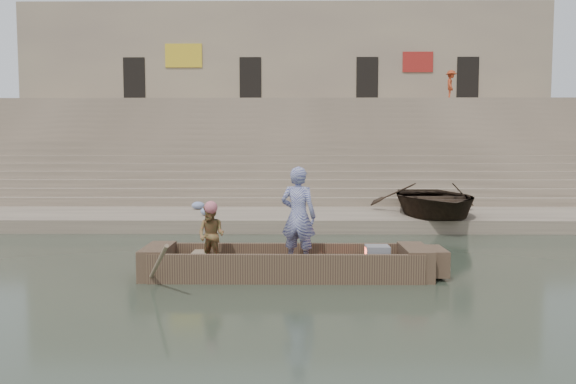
{
  "coord_description": "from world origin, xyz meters",
  "views": [
    {
      "loc": [
        0.65,
        -10.54,
        2.57
      ],
      "look_at": [
        0.48,
        4.07,
        1.4
      ],
      "focal_mm": 35.51,
      "sensor_mm": 36.0,
      "label": 1
    }
  ],
  "objects_px": {
    "rowing_man": "(211,235)",
    "standing_man": "(298,216)",
    "main_rowboat": "(286,271)",
    "beached_rowboat": "(433,199)",
    "television": "(377,256)",
    "pedestrian": "(451,85)"
  },
  "relations": [
    {
      "from": "rowing_man",
      "to": "standing_man",
      "type": "bearing_deg",
      "value": 23.67
    },
    {
      "from": "standing_man",
      "to": "rowing_man",
      "type": "distance_m",
      "value": 1.76
    },
    {
      "from": "beached_rowboat",
      "to": "pedestrian",
      "type": "height_order",
      "value": "pedestrian"
    },
    {
      "from": "main_rowboat",
      "to": "rowing_man",
      "type": "height_order",
      "value": "rowing_man"
    },
    {
      "from": "main_rowboat",
      "to": "standing_man",
      "type": "relative_size",
      "value": 2.55
    },
    {
      "from": "standing_man",
      "to": "television",
      "type": "relative_size",
      "value": 4.27
    },
    {
      "from": "rowing_man",
      "to": "pedestrian",
      "type": "bearing_deg",
      "value": 86.26
    },
    {
      "from": "standing_man",
      "to": "television",
      "type": "bearing_deg",
      "value": -161.3
    },
    {
      "from": "television",
      "to": "beached_rowboat",
      "type": "relative_size",
      "value": 0.09
    },
    {
      "from": "rowing_man",
      "to": "television",
      "type": "xyz_separation_m",
      "value": [
        3.27,
        0.0,
        -0.41
      ]
    },
    {
      "from": "beached_rowboat",
      "to": "standing_man",
      "type": "bearing_deg",
      "value": -122.05
    },
    {
      "from": "standing_man",
      "to": "pedestrian",
      "type": "height_order",
      "value": "pedestrian"
    },
    {
      "from": "rowing_man",
      "to": "pedestrian",
      "type": "xyz_separation_m",
      "value": [
        10.36,
        21.04,
        5.18
      ]
    },
    {
      "from": "main_rowboat",
      "to": "television",
      "type": "distance_m",
      "value": 1.82
    },
    {
      "from": "rowing_man",
      "to": "beached_rowboat",
      "type": "xyz_separation_m",
      "value": [
        6.03,
        6.84,
        0.09
      ]
    },
    {
      "from": "main_rowboat",
      "to": "beached_rowboat",
      "type": "height_order",
      "value": "beached_rowboat"
    },
    {
      "from": "rowing_man",
      "to": "beached_rowboat",
      "type": "distance_m",
      "value": 9.12
    },
    {
      "from": "main_rowboat",
      "to": "rowing_man",
      "type": "bearing_deg",
      "value": -179.92
    },
    {
      "from": "standing_man",
      "to": "beached_rowboat",
      "type": "height_order",
      "value": "standing_man"
    },
    {
      "from": "rowing_man",
      "to": "pedestrian",
      "type": "distance_m",
      "value": 24.01
    },
    {
      "from": "rowing_man",
      "to": "beached_rowboat",
      "type": "relative_size",
      "value": 0.24
    },
    {
      "from": "main_rowboat",
      "to": "pedestrian",
      "type": "distance_m",
      "value": 23.58
    }
  ]
}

